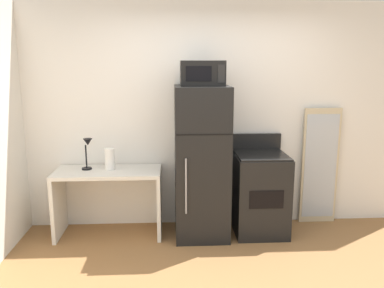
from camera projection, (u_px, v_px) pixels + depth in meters
wall_back_white at (211, 116)px, 4.63m from camera, size 5.00×0.10×2.60m
desk at (109, 190)px, 4.39m from camera, size 1.16×0.53×0.75m
desk_lamp at (87, 149)px, 4.33m from camera, size 0.14×0.12×0.35m
paper_towel_roll at (110, 159)px, 4.37m from camera, size 0.11×0.11×0.24m
refrigerator at (202, 162)px, 4.34m from camera, size 0.58×0.66×1.68m
microwave at (202, 73)px, 4.12m from camera, size 0.46×0.35×0.26m
oven_range at (260, 193)px, 4.47m from camera, size 0.58×0.61×1.10m
leaning_mirror at (320, 166)px, 4.71m from camera, size 0.44×0.03×1.40m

